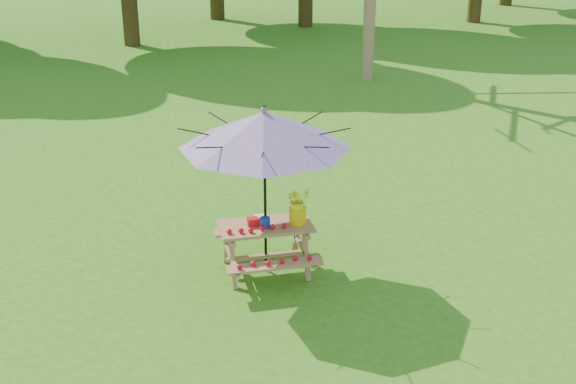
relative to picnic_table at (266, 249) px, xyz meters
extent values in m
cube|color=#956643|center=(0.00, 0.00, 0.32)|extent=(1.20, 0.62, 0.04)
cube|color=#956643|center=(0.00, -0.55, 0.03)|extent=(1.20, 0.22, 0.04)
cube|color=#956643|center=(0.00, 0.55, 0.03)|extent=(1.20, 0.22, 0.04)
cylinder|color=black|center=(0.00, 0.00, 0.80)|extent=(0.04, 0.04, 2.25)
cone|color=#1E75AE|center=(0.00, 0.00, 1.62)|extent=(2.58, 2.58, 0.46)
sphere|color=#1E75AE|center=(0.00, 0.00, 1.88)|extent=(0.08, 0.08, 0.08)
cube|color=red|center=(-0.16, 0.03, 0.39)|extent=(0.14, 0.12, 0.10)
cylinder|color=#1436A2|center=(-0.02, -0.06, 0.41)|extent=(0.13, 0.13, 0.13)
cube|color=white|center=(-0.05, 0.15, 0.38)|extent=(0.13, 0.13, 0.07)
cylinder|color=yellow|center=(0.42, -0.04, 0.45)|extent=(0.22, 0.22, 0.22)
imported|color=#FCFF28|center=(0.42, -0.04, 0.67)|extent=(0.36, 0.33, 0.34)
camera|label=1|loc=(-1.67, -8.32, 4.21)|focal=45.00mm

